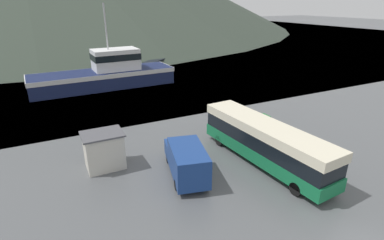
% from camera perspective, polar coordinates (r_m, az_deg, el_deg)
% --- Properties ---
extents(water_surface, '(240.00, 240.00, 0.00)m').
position_cam_1_polar(water_surface, '(147.82, -22.63, 15.67)').
color(water_surface, slate).
rests_on(water_surface, ground).
extents(tour_bus, '(3.30, 11.88, 3.17)m').
position_cam_1_polar(tour_bus, '(22.74, 13.66, -3.94)').
color(tour_bus, '#146B3D').
rests_on(tour_bus, ground).
extents(delivery_van, '(3.48, 6.17, 2.39)m').
position_cam_1_polar(delivery_van, '(20.74, -1.10, -7.53)').
color(delivery_van, navy).
rests_on(delivery_van, ground).
extents(fishing_boat, '(19.73, 6.03, 11.24)m').
position_cam_1_polar(fishing_boat, '(44.39, -16.00, 8.52)').
color(fishing_boat, '#19234C').
rests_on(fishing_boat, water_surface).
extents(storage_bin, '(1.48, 1.09, 1.07)m').
position_cam_1_polar(storage_bin, '(29.88, 13.02, -0.19)').
color(storage_bin, '#287F3D').
rests_on(storage_bin, ground).
extents(dock_kiosk, '(2.88, 2.26, 2.71)m').
position_cam_1_polar(dock_kiosk, '(22.65, -16.42, -5.54)').
color(dock_kiosk, beige).
rests_on(dock_kiosk, ground).
extents(small_boat, '(7.17, 6.87, 0.98)m').
position_cam_1_polar(small_boat, '(57.45, -7.71, 10.54)').
color(small_boat, black).
rests_on(small_boat, water_surface).
extents(mooring_bollard, '(0.29, 0.29, 0.64)m').
position_cam_1_polar(mooring_bollard, '(28.44, -17.33, -2.21)').
color(mooring_bollard, '#4C4C51').
rests_on(mooring_bollard, ground).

